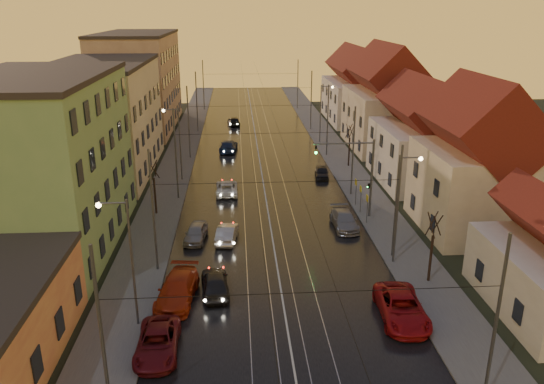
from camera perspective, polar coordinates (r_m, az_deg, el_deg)
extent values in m
plane|color=black|center=(31.31, 1.84, -15.59)|extent=(160.00, 160.00, 0.00)
cube|color=black|center=(68.00, -1.45, 4.01)|extent=(16.00, 120.00, 0.04)
cube|color=#4C4C4C|center=(68.32, -9.88, 3.85)|extent=(4.00, 120.00, 0.15)
cube|color=#4C4C4C|center=(69.11, 6.89, 4.18)|extent=(4.00, 120.00, 0.15)
cube|color=gray|center=(67.94, -3.31, 4.00)|extent=(0.06, 120.00, 0.03)
cube|color=gray|center=(67.96, -2.10, 4.03)|extent=(0.06, 120.00, 0.03)
cube|color=gray|center=(68.03, -0.80, 4.05)|extent=(0.06, 120.00, 0.03)
cube|color=gray|center=(68.11, 0.41, 4.08)|extent=(0.06, 120.00, 0.03)
cube|color=#6D9961|center=(43.74, -23.51, 2.54)|extent=(10.00, 18.00, 13.00)
cube|color=beige|center=(62.51, -17.63, 7.39)|extent=(10.00, 20.00, 12.00)
cube|color=#92725E|center=(85.55, -14.07, 11.38)|extent=(10.00, 24.00, 14.00)
cube|color=#BEAF92|center=(47.32, 20.96, 0.24)|extent=(8.50, 10.00, 7.00)
pyramid|color=#591C14|center=(45.97, 21.76, 6.62)|extent=(8.67, 10.20, 3.80)
cube|color=beige|center=(58.97, 15.83, 3.89)|extent=(9.00, 12.00, 6.00)
pyramid|color=#591C14|center=(57.98, 16.25, 8.28)|extent=(9.18, 12.24, 3.20)
cube|color=#BEAF92|center=(72.72, 12.05, 7.62)|extent=(9.00, 14.00, 7.50)
pyramid|color=#591C14|center=(71.82, 12.37, 12.11)|extent=(9.18, 14.28, 4.00)
cube|color=beige|center=(89.97, 8.98, 9.66)|extent=(9.00, 16.00, 6.50)
pyramid|color=#591C14|center=(89.29, 9.14, 12.82)|extent=(9.18, 16.32, 3.50)
cylinder|color=#595B60|center=(24.42, -17.79, -15.02)|extent=(0.16, 0.16, 9.00)
cylinder|color=#595B60|center=(26.25, 22.91, -13.10)|extent=(0.16, 0.16, 9.00)
cylinder|color=#595B60|center=(37.53, -12.65, -2.13)|extent=(0.16, 0.16, 9.00)
cylinder|color=#595B60|center=(38.74, 13.36, -1.50)|extent=(0.16, 0.16, 9.00)
cylinder|color=#595B60|center=(51.67, -10.30, 3.92)|extent=(0.16, 0.16, 9.00)
cylinder|color=#595B60|center=(52.56, 8.71, 4.27)|extent=(0.16, 0.16, 9.00)
cylinder|color=#595B60|center=(66.19, -8.96, 7.35)|extent=(0.16, 0.16, 9.00)
cylinder|color=#595B60|center=(66.89, 6.00, 7.60)|extent=(0.16, 0.16, 9.00)
cylinder|color=#595B60|center=(80.89, -8.10, 9.54)|extent=(0.16, 0.16, 9.00)
cylinder|color=#595B60|center=(81.46, 4.23, 9.74)|extent=(0.16, 0.16, 9.00)
cylinder|color=#595B60|center=(98.65, -7.39, 11.30)|extent=(0.16, 0.16, 9.00)
cylinder|color=#595B60|center=(99.12, 2.78, 11.47)|extent=(0.16, 0.16, 9.00)
cylinder|color=#595B60|center=(31.45, -14.76, -7.63)|extent=(0.14, 0.14, 8.00)
cylinder|color=#595B60|center=(30.15, -16.86, -1.15)|extent=(1.60, 0.10, 0.10)
sphere|color=#FFD88C|center=(30.35, -18.17, -1.35)|extent=(0.32, 0.32, 0.32)
cylinder|color=#595B60|center=(39.86, 13.17, -1.66)|extent=(0.14, 0.14, 8.00)
cylinder|color=#595B60|center=(38.95, 14.72, 3.61)|extent=(1.60, 0.10, 0.10)
sphere|color=#FFD88C|center=(39.21, 15.71, 3.47)|extent=(0.32, 0.32, 0.32)
cylinder|color=#595B60|center=(57.59, -9.86, 5.01)|extent=(0.14, 0.14, 8.00)
cylinder|color=#595B60|center=(56.89, -10.89, 8.70)|extent=(1.60, 0.10, 0.10)
sphere|color=#FFD88C|center=(57.00, -11.61, 8.57)|extent=(0.32, 0.32, 0.32)
cylinder|color=#595B60|center=(73.79, 5.24, 8.33)|extent=(0.14, 0.14, 8.00)
cylinder|color=#595B60|center=(73.30, 5.96, 11.24)|extent=(1.60, 0.10, 0.10)
sphere|color=#FFD88C|center=(73.44, 6.52, 11.16)|extent=(0.32, 0.32, 0.32)
cylinder|color=#595B60|center=(47.31, 10.65, 1.34)|extent=(0.20, 0.20, 7.20)
cylinder|color=#595B60|center=(45.83, 7.74, 5.21)|extent=(5.20, 0.14, 0.14)
imported|color=black|center=(45.56, 4.74, 4.46)|extent=(0.15, 0.18, 0.90)
sphere|color=#19FF3F|center=(45.49, 4.76, 4.24)|extent=(0.20, 0.20, 0.20)
cylinder|color=black|center=(48.91, -12.46, -0.48)|extent=(0.18, 0.18, 3.50)
cylinder|color=black|center=(48.17, -12.38, 2.42)|extent=(0.37, 0.92, 1.61)
cylinder|color=black|center=(48.36, -12.73, 2.46)|extent=(0.91, 0.40, 1.61)
cylinder|color=black|center=(48.08, -12.96, 2.34)|extent=(0.37, 0.92, 1.61)
cylinder|color=black|center=(47.90, -12.56, 2.31)|extent=(0.84, 0.54, 1.62)
cylinder|color=black|center=(37.71, 16.68, -6.95)|extent=(0.18, 0.18, 3.50)
cylinder|color=black|center=(36.85, 17.35, -3.30)|extent=(0.37, 0.92, 1.61)
cylinder|color=black|center=(36.87, 16.81, -3.24)|extent=(0.91, 0.40, 1.61)
cylinder|color=black|center=(36.54, 16.76, -3.44)|extent=(0.37, 0.92, 1.61)
cylinder|color=black|center=(36.55, 17.36, -3.49)|extent=(0.84, 0.54, 1.62)
cylinder|color=black|center=(63.08, 8.29, 4.23)|extent=(0.18, 0.18, 3.50)
cylinder|color=black|center=(62.60, 8.59, 6.50)|extent=(0.37, 0.92, 1.61)
cylinder|color=black|center=(62.68, 8.28, 6.53)|extent=(0.91, 0.40, 1.61)
cylinder|color=black|center=(62.34, 8.20, 6.47)|extent=(0.37, 0.92, 1.61)
cylinder|color=black|center=(62.29, 8.55, 6.44)|extent=(0.84, 0.54, 1.62)
imported|color=black|center=(35.59, -6.15, -9.66)|extent=(2.13, 4.49, 1.48)
imported|color=#99989D|center=(42.98, -4.86, -4.43)|extent=(1.95, 4.23, 1.34)
imported|color=silver|center=(53.72, -4.89, 0.45)|extent=(2.16, 4.62, 1.28)
imported|color=#172445|center=(69.79, -4.71, 4.97)|extent=(2.55, 5.31, 1.49)
imported|color=black|center=(85.45, -4.13, 7.61)|extent=(2.23, 4.37, 1.42)
imported|color=#5B0F16|center=(30.55, -12.21, -15.53)|extent=(2.32, 4.87, 1.34)
imported|color=#A22A10|center=(35.03, -10.15, -10.30)|extent=(2.81, 5.63, 1.57)
imported|color=gray|center=(43.35, -8.19, -4.36)|extent=(2.01, 4.07, 1.34)
imported|color=maroon|center=(33.58, 13.76, -11.98)|extent=(2.88, 5.74, 1.56)
imported|color=gray|center=(45.78, 7.77, -3.00)|extent=(2.01, 4.78, 1.38)
imported|color=black|center=(58.88, 5.37, 2.11)|extent=(1.84, 3.76, 1.23)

